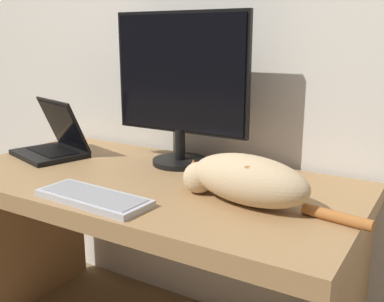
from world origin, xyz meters
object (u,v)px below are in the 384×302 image
Objects in this scene: external_keyboard at (93,198)px; cat at (246,179)px; monitor at (180,85)px; laptop at (54,144)px.

cat reaches higher than external_keyboard.
monitor is 0.57m from external_keyboard.
external_keyboard is at bearing -90.91° from monitor.
cat is at bearing -33.30° from monitor.
cat is (0.93, -0.10, 0.03)m from laptop.
monitor is 1.51× the size of external_keyboard.
external_keyboard is (0.53, -0.33, -0.04)m from laptop.
laptop is 0.58× the size of cat.
laptop reaches higher than external_keyboard.
laptop is at bearing 151.11° from external_keyboard.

